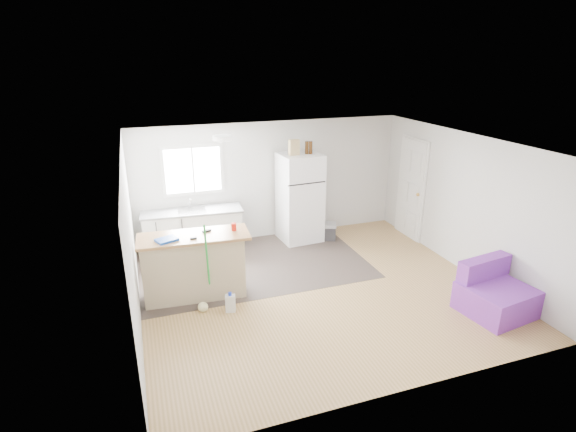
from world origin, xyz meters
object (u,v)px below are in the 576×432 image
object	(u,v)px
mop	(204,296)
bottle_left	(307,148)
cardboard_box	(294,147)
purple_seat	(494,295)
red_cup	(234,227)
blue_tray	(167,240)
bottle_right	(311,148)
cooler	(325,231)
peninsula	(194,266)
refrigerator	(300,198)
kitchen_cabinets	(193,230)
cleaner_jug	(230,303)

from	to	relation	value
mop	bottle_left	distance (m)	3.62
mop	cardboard_box	world-z (taller)	cardboard_box
purple_seat	red_cup	size ratio (longest dim) A/B	8.56
blue_tray	mop	bearing A→B (deg)	-40.72
red_cup	bottle_right	bearing A→B (deg)	39.74
blue_tray	bottle_right	xyz separation A→B (m)	(2.95, 1.68, 0.87)
mop	bottle_right	size ratio (longest dim) A/B	5.58
cooler	red_cup	world-z (taller)	red_cup
peninsula	blue_tray	bearing A→B (deg)	-162.63
refrigerator	cooler	bearing A→B (deg)	-24.22
cooler	purple_seat	size ratio (longest dim) A/B	0.52
peninsula	bottle_left	xyz separation A→B (m)	(2.50, 1.61, 1.40)
kitchen_cabinets	cleaner_jug	world-z (taller)	kitchen_cabinets
bottle_left	cardboard_box	bearing A→B (deg)	-176.08
cooler	cardboard_box	xyz separation A→B (m)	(-0.65, 0.12, 1.77)
mop	red_cup	size ratio (longest dim) A/B	11.63
cooler	bottle_right	bearing A→B (deg)	180.00
mop	bottle_right	xyz separation A→B (m)	(2.51, 2.06, 1.69)
refrigerator	purple_seat	world-z (taller)	refrigerator
peninsula	bottle_right	world-z (taller)	bottle_right
kitchen_cabinets	blue_tray	world-z (taller)	kitchen_cabinets
cleaner_jug	bottle_left	xyz separation A→B (m)	(2.08, 2.25, 1.78)
refrigerator	bottle_right	xyz separation A→B (m)	(0.19, -0.06, 1.02)
kitchen_cabinets	cleaner_jug	xyz separation A→B (m)	(0.20, -2.39, -0.29)
peninsula	purple_seat	xyz separation A→B (m)	(4.13, -1.92, -0.25)
kitchen_cabinets	cooler	bearing A→B (deg)	-1.24
bottle_right	cooler	bearing A→B (deg)	-21.71
mop	red_cup	world-z (taller)	mop
refrigerator	blue_tray	world-z (taller)	refrigerator
cooler	mop	distance (m)	3.42
kitchen_cabinets	cardboard_box	bearing A→B (deg)	0.27
red_cup	bottle_right	world-z (taller)	bottle_right
red_cup	bottle_left	bearing A→B (deg)	41.16
purple_seat	kitchen_cabinets	bearing A→B (deg)	128.85
cooler	kitchen_cabinets	bearing A→B (deg)	-164.22
cleaner_jug	purple_seat	bearing A→B (deg)	-2.88
blue_tray	bottle_left	xyz separation A→B (m)	(2.88, 1.70, 0.87)
cardboard_box	refrigerator	bearing A→B (deg)	21.40
purple_seat	blue_tray	distance (m)	4.93
purple_seat	red_cup	xyz separation A→B (m)	(-3.47, 1.92, 0.82)
purple_seat	bottle_left	world-z (taller)	bottle_left
cooler	cleaner_jug	world-z (taller)	cooler
cleaner_jug	bottle_left	bearing A→B (deg)	63.41
kitchen_cabinets	blue_tray	bearing A→B (deg)	-103.51
cleaner_jug	blue_tray	bearing A→B (deg)	161.27
peninsula	cardboard_box	bearing A→B (deg)	39.47
cleaner_jug	mop	distance (m)	0.41
cardboard_box	bottle_right	distance (m)	0.35
blue_tray	kitchen_cabinets	bearing A→B (deg)	71.81
peninsula	blue_tray	distance (m)	0.66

